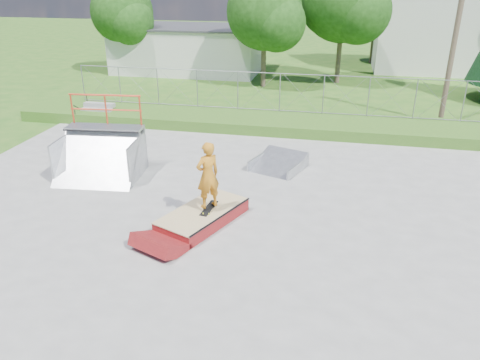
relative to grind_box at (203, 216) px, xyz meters
The scene contains 17 objects.
ground 0.84m from the grind_box, 15.82° to the right, with size 120.00×120.00×0.00m, color #295B1A.
concrete_pad 0.84m from the grind_box, 15.82° to the right, with size 20.00×16.00×0.04m, color gray.
grass_berm 9.31m from the grind_box, 85.15° to the left, with size 24.00×3.00×0.50m, color #295B1A.
grind_box is the anchor object (origin of this frame).
quarter_pipe 5.03m from the grind_box, 151.55° to the left, with size 2.66×2.25×2.66m, color #919398, non-canonical shape.
flat_bank_ramp 4.62m from the grind_box, 70.57° to the left, with size 1.63×1.74×0.50m, color #919398, non-canonical shape.
skateboard 0.30m from the grind_box, 13.18° to the left, with size 0.22×0.80×0.02m, color black.
skater 1.20m from the grind_box, 13.18° to the left, with size 0.69×0.45×1.88m, color #C4771C.
concrete_stairs 11.46m from the grind_box, 132.30° to the left, with size 1.50×1.60×0.80m, color gray, non-canonical shape.
chain_link_fence 10.38m from the grind_box, 85.62° to the left, with size 20.00×0.06×1.80m, color gray, non-canonical shape.
utility_building_flat 22.98m from the grind_box, 108.33° to the left, with size 10.00×6.00×3.00m, color silver.
gable_house 27.81m from the grind_box, 69.21° to the left, with size 8.40×6.08×8.94m.
utility_pole 14.89m from the grind_box, 54.87° to the left, with size 0.24×0.24×8.00m, color brown.
tree_left_near 18.09m from the grind_box, 93.13° to the left, with size 4.76×4.48×6.65m.
tree_center 20.44m from the grind_box, 79.67° to the left, with size 5.44×5.12×7.60m.
tree_left_far 22.79m from the grind_box, 119.23° to the left, with size 4.42×4.16×6.18m.
tree_back_mid 28.49m from the grind_box, 77.75° to the left, with size 4.08×3.84×5.70m.
Camera 1 is at (2.63, -10.90, 6.44)m, focal length 35.00 mm.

